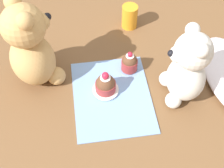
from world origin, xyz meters
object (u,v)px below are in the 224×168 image
(teddy_bear_cream, at_px, (187,69))
(saucer_plate, at_px, (106,90))
(teddy_bear_tan, at_px, (31,48))
(juice_glass, at_px, (130,17))
(cupcake_near_cream_bear, at_px, (130,62))
(cupcake_near_tan_bear, at_px, (106,84))

(teddy_bear_cream, distance_m, saucer_plate, 0.23)
(teddy_bear_tan, xyz_separation_m, juice_glass, (-0.18, 0.29, -0.08))
(teddy_bear_cream, xyz_separation_m, cupcake_near_cream_bear, (-0.10, -0.13, -0.07))
(teddy_bear_tan, height_order, saucer_plate, teddy_bear_tan)
(juice_glass, bearing_deg, cupcake_near_tan_bear, -23.41)
(cupcake_near_tan_bear, bearing_deg, teddy_bear_cream, 80.73)
(teddy_bear_cream, xyz_separation_m, teddy_bear_tan, (-0.11, -0.39, 0.02))
(cupcake_near_cream_bear, bearing_deg, juice_glass, 169.92)
(cupcake_near_tan_bear, height_order, juice_glass, cupcake_near_tan_bear)
(cupcake_near_cream_bear, distance_m, juice_glass, 0.19)
(juice_glass, bearing_deg, teddy_bear_tan, -58.80)
(teddy_bear_cream, distance_m, teddy_bear_tan, 0.40)
(saucer_plate, relative_size, cupcake_near_tan_bear, 1.05)
(teddy_bear_cream, xyz_separation_m, saucer_plate, (-0.03, -0.20, -0.09))
(teddy_bear_tan, bearing_deg, cupcake_near_cream_bear, -115.26)
(saucer_plate, bearing_deg, cupcake_near_cream_bear, 131.56)
(teddy_bear_cream, relative_size, teddy_bear_tan, 0.85)
(teddy_bear_cream, relative_size, cupcake_near_cream_bear, 3.28)
(teddy_bear_cream, height_order, saucer_plate, teddy_bear_cream)
(teddy_bear_tan, relative_size, cupcake_near_cream_bear, 3.86)
(cupcake_near_tan_bear, relative_size, juice_glass, 0.88)
(saucer_plate, height_order, cupcake_near_tan_bear, cupcake_near_tan_bear)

